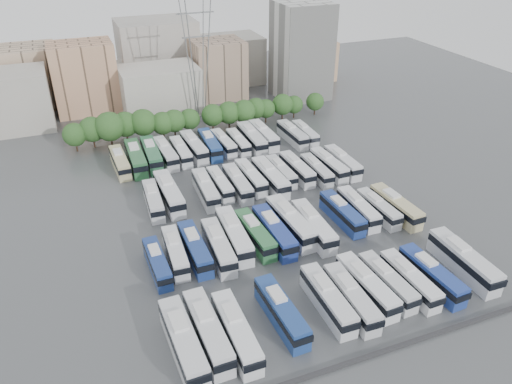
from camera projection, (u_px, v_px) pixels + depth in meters
name	position (u px, v px, depth m)	size (l,w,h in m)	color
ground	(269.00, 220.00, 87.81)	(220.00, 220.00, 0.00)	#424447
parapet	(374.00, 355.00, 61.05)	(56.00, 0.50, 0.50)	#2D2D30
tree_line	(188.00, 118.00, 118.52)	(65.17, 7.81, 8.43)	black
city_buildings	(145.00, 71.00, 139.50)	(102.00, 35.00, 20.00)	#9E998E
apartment_tower	(301.00, 51.00, 138.98)	(14.00, 14.00, 26.00)	silver
electricity_pylon	(197.00, 47.00, 119.51)	(9.00, 6.91, 33.83)	slate
bus_r0_s0	(183.00, 342.00, 60.48)	(3.30, 13.49, 4.21)	silver
bus_r0_s1	(208.00, 331.00, 62.07)	(3.14, 13.23, 4.13)	silver
bus_r0_s2	(236.00, 331.00, 62.06)	(2.83, 12.73, 3.99)	silver
bus_r0_s4	(281.00, 312.00, 65.23)	(3.06, 12.33, 3.84)	navy
bus_r0_s6	(328.00, 299.00, 67.28)	(2.92, 12.44, 3.89)	silver
bus_r0_s7	(351.00, 298.00, 67.56)	(3.03, 12.27, 3.83)	silver
bus_r0_s8	(367.00, 286.00, 69.66)	(3.23, 12.49, 3.88)	white
bus_r0_s9	(387.00, 281.00, 70.68)	(2.96, 11.53, 3.59)	silver
bus_r0_s10	(410.00, 280.00, 70.95)	(2.74, 11.65, 3.64)	silver
bus_r0_s11	(432.00, 275.00, 71.78)	(3.27, 12.24, 3.80)	navy
bus_r0_s13	(464.00, 260.00, 74.36)	(3.18, 13.54, 4.23)	silver
bus_r1_s0	(157.00, 263.00, 74.54)	(2.54, 10.81, 3.38)	navy
bus_r1_s1	(175.00, 252.00, 76.73)	(3.05, 11.43, 3.55)	silver
bus_r1_s2	(195.00, 248.00, 77.36)	(2.65, 12.16, 3.82)	navy
bus_r1_s3	(219.00, 246.00, 77.68)	(3.32, 12.61, 3.92)	silver
bus_r1_s4	(234.00, 235.00, 80.16)	(3.53, 13.35, 4.15)	silver
bus_r1_s5	(255.00, 234.00, 80.76)	(3.16, 12.16, 3.78)	#2E6C3C
bus_r1_s6	(274.00, 231.00, 81.14)	(2.91, 12.92, 4.05)	navy
bus_r1_s7	(290.00, 222.00, 83.33)	(3.60, 13.78, 4.29)	silver
bus_r1_s8	(313.00, 226.00, 82.61)	(3.26, 12.98, 4.04)	silver
bus_r1_s10	(342.00, 213.00, 86.39)	(2.84, 11.90, 3.72)	navy
bus_r1_s11	(358.00, 208.00, 87.76)	(2.94, 11.81, 3.68)	silver
bus_r1_s12	(378.00, 208.00, 87.95)	(2.75, 11.05, 3.44)	silver
bus_r1_s13	(396.00, 206.00, 88.21)	(3.24, 12.48, 3.88)	#C5BA87
bus_r2_s1	(153.00, 200.00, 90.21)	(3.12, 11.67, 3.62)	silver
bus_r2_s2	(169.00, 193.00, 91.90)	(3.19, 13.47, 4.21)	silver
bus_r2_s4	(206.00, 189.00, 93.57)	(3.15, 12.30, 3.83)	silver
bus_r2_s5	(220.00, 184.00, 95.73)	(2.39, 10.87, 3.41)	white
bus_r2_s6	(238.00, 183.00, 95.61)	(2.93, 12.08, 3.77)	silver
bus_r2_s7	(251.00, 177.00, 97.79)	(2.79, 11.82, 3.69)	white
bus_r2_s8	(270.00, 177.00, 97.38)	(3.03, 13.14, 4.11)	white
bus_r2_s9	(281.00, 171.00, 100.16)	(2.51, 11.00, 3.44)	silver
bus_r2_s10	(297.00, 169.00, 100.95)	(2.85, 11.94, 3.73)	silver
bus_r2_s11	(317.00, 170.00, 100.67)	(2.59, 11.08, 3.46)	silver
bus_r2_s12	(329.00, 165.00, 102.48)	(3.02, 11.98, 3.73)	silver
bus_r2_s13	(342.00, 162.00, 103.50)	(2.68, 12.01, 3.76)	silver
bus_r3_s0	(120.00, 162.00, 103.59)	(2.97, 12.00, 3.74)	#C6BC88
bus_r3_s1	(136.00, 158.00, 104.69)	(3.19, 13.66, 4.27)	#2A6337
bus_r3_s2	(151.00, 154.00, 106.36)	(3.32, 13.33, 4.15)	#2C6741
bus_r3_s3	(165.00, 153.00, 107.14)	(3.36, 12.60, 3.92)	silver
bus_r3_s4	(181.00, 151.00, 108.23)	(2.52, 11.41, 3.58)	silver
bus_r3_s5	(194.00, 147.00, 109.87)	(3.37, 12.82, 3.98)	silver
bus_r3_s6	(210.00, 144.00, 111.01)	(3.23, 12.59, 3.92)	navy
bus_r3_s7	(223.00, 143.00, 112.19)	(2.94, 11.31, 3.52)	silver
bus_r3_s8	(238.00, 142.00, 112.72)	(2.43, 10.90, 3.41)	white
bus_r3_s9	(252.00, 138.00, 113.67)	(3.18, 13.40, 4.19)	silver
bus_r3_s10	(263.00, 135.00, 115.53)	(2.87, 12.79, 4.01)	silver
bus_r3_s12	(292.00, 134.00, 116.16)	(2.92, 12.10, 3.78)	silver
bus_r3_s13	(305.00, 133.00, 117.19)	(2.68, 10.99, 3.43)	silver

